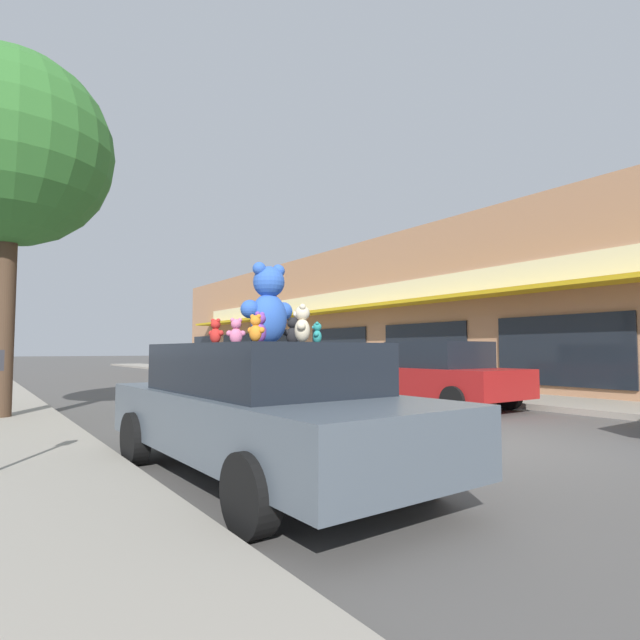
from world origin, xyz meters
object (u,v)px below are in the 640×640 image
Objects in this scene: teddy_bear_pink at (236,332)px; street_tree at (11,150)px; parked_car_far_center at (439,374)px; plush_art_car at (261,407)px; teddy_bear_black at (292,331)px; teddy_bear_orange at (256,328)px; teddy_bear_red at (216,332)px; teddy_bear_purple at (260,328)px; teddy_bear_cream at (302,324)px; teddy_bear_giant at (268,305)px; teddy_bear_teal at (317,333)px.

teddy_bear_pink is 7.05m from street_tree.
plush_art_car is at bearing -152.86° from parked_car_far_center.
teddy_bear_orange is at bearing 49.83° from teddy_bear_black.
teddy_bear_purple reaches higher than teddy_bear_red.
teddy_bear_pink is 1.89m from teddy_bear_cream.
teddy_bear_giant is at bearing -146.55° from teddy_bear_red.
teddy_bear_cream is 8.34m from parked_car_far_center.
teddy_bear_purple is at bearing 47.22° from teddy_bear_black.
teddy_bear_purple is 1.26× the size of teddy_bear_orange.
teddy_bear_cream is at bearing 100.88° from teddy_bear_pink.
teddy_bear_cream is (-0.15, -0.91, -0.26)m from teddy_bear_giant.
teddy_bear_giant is at bearing -159.11° from teddy_bear_cream.
teddy_bear_purple is at bearing -35.40° from teddy_bear_teal.
teddy_bear_giant reaches higher than teddy_bear_orange.
teddy_bear_black is 0.05× the size of street_tree.
street_tree is at bearing -106.02° from teddy_bear_purple.
teddy_bear_teal is 0.93m from teddy_bear_black.
plush_art_car is 0.96m from teddy_bear_red.
teddy_bear_orange is 0.03× the size of street_tree.
teddy_bear_purple is at bearing -76.46° from street_tree.
teddy_bear_red is at bearing -155.51° from parked_car_far_center.
teddy_bear_pink is 0.71m from teddy_bear_black.
parked_car_far_center is at bearing -140.83° from teddy_bear_pink.
street_tree is at bearing -10.13° from teddy_bear_red.
teddy_bear_pink is at bearing -64.98° from teddy_bear_red.
parked_car_far_center is (6.73, 2.65, -0.82)m from teddy_bear_pink.
teddy_bear_red is at bearing -35.48° from teddy_bear_giant.
plush_art_car is at bearing -156.91° from teddy_bear_cream.
parked_car_far_center is at bearing -90.51° from teddy_bear_red.
teddy_bear_teal is 8.23m from street_tree.
teddy_bear_purple is 0.82× the size of teddy_bear_black.
teddy_bear_teal is 0.83m from teddy_bear_cream.
teddy_bear_red is at bearing -87.36° from teddy_bear_teal.
teddy_bear_purple reaches higher than teddy_bear_teal.
teddy_bear_teal reaches higher than teddy_bear_orange.
teddy_bear_teal is at bearing 139.58° from teddy_bear_giant.
teddy_bear_pink is at bearing -158.50° from parked_car_far_center.
teddy_bear_black is 1.54× the size of teddy_bear_orange.
teddy_bear_cream is at bearing 61.41° from teddy_bear_black.
teddy_bear_orange is at bearing 28.41° from teddy_bear_purple.
teddy_bear_giant reaches higher than teddy_bear_cream.
teddy_bear_purple is 0.82× the size of teddy_bear_cream.
teddy_bear_cream is (-0.22, -1.88, 0.01)m from teddy_bear_pink.
teddy_bear_pink is at bearing 82.34° from plush_art_car.
teddy_bear_black is at bearing -162.62° from teddy_bear_purple.
teddy_bear_black is at bearing 32.08° from plush_art_car.
teddy_bear_teal is at bearing -148.94° from teddy_bear_red.
teddy_bear_black is (1.16, 0.28, 0.04)m from teddy_bear_red.
street_tree is (-1.46, 7.57, 3.75)m from teddy_bear_orange.
teddy_bear_cream is (-0.82, -1.48, -0.00)m from teddy_bear_black.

